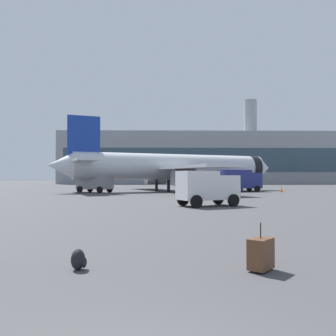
{
  "coord_description": "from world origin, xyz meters",
  "views": [
    {
      "loc": [
        0.31,
        -3.19,
        2.15
      ],
      "look_at": [
        0.9,
        30.36,
        3.0
      ],
      "focal_mm": 38.34,
      "sensor_mm": 36.0,
      "label": 1
    }
  ],
  "objects": [
    {
      "name": "safety_cone_mid",
      "position": [
        -11.17,
        55.41,
        0.35
      ],
      "size": [
        0.44,
        0.44,
        0.72
      ],
      "color": "#F2590C",
      "rests_on": "ground"
    },
    {
      "name": "service_truck",
      "position": [
        -9.03,
        46.59,
        1.61
      ],
      "size": [
        5.28,
        4.16,
        2.9
      ],
      "color": "gray",
      "rests_on": "ground"
    },
    {
      "name": "rolling_suitcase",
      "position": [
        2.59,
        5.04,
        0.39
      ],
      "size": [
        0.72,
        0.75,
        1.1
      ],
      "color": "brown",
      "rests_on": "ground"
    },
    {
      "name": "fuel_truck",
      "position": [
        11.84,
        49.58,
        1.77
      ],
      "size": [
        6.39,
        3.79,
        3.2
      ],
      "color": "navy",
      "rests_on": "ground"
    },
    {
      "name": "airplane_at_gate",
      "position": [
        2.03,
        50.51,
        3.66
      ],
      "size": [
        34.37,
        31.51,
        10.5
      ],
      "color": "silver",
      "rests_on": "ground"
    },
    {
      "name": "traveller_backpack",
      "position": [
        -1.61,
        5.2,
        0.23
      ],
      "size": [
        0.36,
        0.4,
        0.48
      ],
      "color": "black",
      "rests_on": "ground"
    },
    {
      "name": "safety_cone_near",
      "position": [
        17.6,
        48.2,
        0.37
      ],
      "size": [
        0.44,
        0.44,
        0.75
      ],
      "color": "#F2590C",
      "rests_on": "ground"
    },
    {
      "name": "terminal_building",
      "position": [
        13.68,
        118.29,
        8.35
      ],
      "size": [
        91.41,
        23.32,
        28.52
      ],
      "color": "gray",
      "rests_on": "ground"
    },
    {
      "name": "cargo_van",
      "position": [
        3.67,
        23.28,
        1.45
      ],
      "size": [
        4.83,
        3.69,
        2.6
      ],
      "color": "white",
      "rests_on": "ground"
    }
  ]
}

